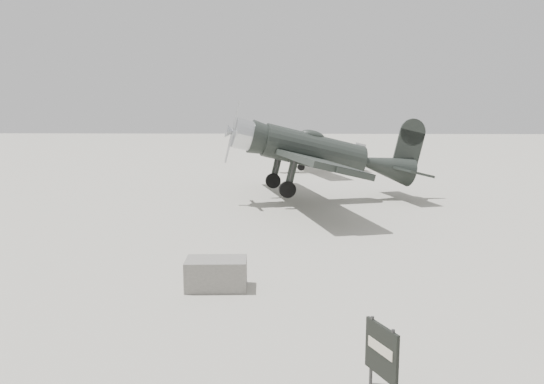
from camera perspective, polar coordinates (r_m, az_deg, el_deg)
The scene contains 5 objects.
ground at distance 17.35m, azimuth 4.95°, elevation -5.58°, with size 160.00×160.00×0.00m, color gray.
lowwing_monoplane at distance 25.07m, azimuth 5.43°, elevation 4.13°, with size 9.67×13.35×4.30m.
highwing_monoplane at distance 37.41m, azimuth 4.60°, elevation 4.86°, with size 7.01×9.77×2.77m.
equipment_block at distance 13.10m, azimuth -6.01°, elevation -8.74°, with size 1.47×0.92×0.73m, color slate.
sign_board at distance 8.51m, azimuth 11.70°, elevation -16.52°, with size 0.39×0.75×1.16m.
Camera 1 is at (-0.92, -16.78, 4.31)m, focal length 35.00 mm.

